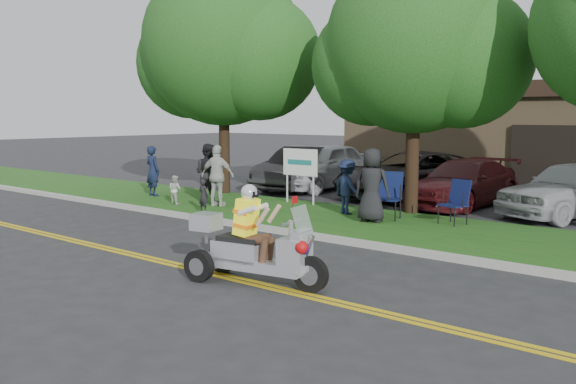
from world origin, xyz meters
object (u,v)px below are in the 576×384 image
Objects in this scene: spectator_adult_left at (153,171)px; parked_car_right at (463,183)px; parked_car_mid at (413,175)px; parked_car_far_right at (574,189)px; spectator_adult_mid at (208,173)px; parked_car_far_left at (322,166)px; trike_scooter at (251,249)px; spectator_adult_right at (218,176)px; lawn_chair_b at (457,199)px; parked_car_left at (302,168)px; lawn_chair_a at (389,192)px.

spectator_adult_left is 9.90m from parked_car_right.
spectator_adult_left is 0.30× the size of parked_car_mid.
spectator_adult_mid is at bearing -128.89° from parked_car_far_right.
parked_car_far_left is 3.81m from parked_car_mid.
trike_scooter is at bearing -82.53° from parked_car_right.
trike_scooter is 0.55× the size of parked_car_far_right.
spectator_adult_right reaches higher than parked_car_far_right.
spectator_adult_mid reaches higher than parked_car_far_right.
parked_car_right is at bearing -151.97° from spectator_adult_right.
parked_car_left is (-7.70, 3.71, 0.08)m from lawn_chair_b.
parked_car_mid is at bearing -134.41° from spectator_adult_left.
spectator_adult_right is 6.66m from parked_car_mid.
trike_scooter reaches higher than lawn_chair_b.
lawn_chair_a is (-1.16, 6.48, 0.20)m from trike_scooter.
parked_car_left reaches higher than lawn_chair_b.
spectator_adult_mid reaches higher than parked_car_left.
trike_scooter reaches higher than parked_car_right.
parked_car_left is at bearing 131.37° from lawn_chair_a.
spectator_adult_right reaches higher than parked_car_left.
lawn_chair_a is 0.23× the size of parked_car_far_left.
trike_scooter is at bearing -78.99° from lawn_chair_b.
lawn_chair_b is 0.21× the size of parked_car_far_left.
spectator_adult_mid is (2.59, 0.05, 0.07)m from spectator_adult_left.
lawn_chair_b is at bearing 176.74° from spectator_adult_right.
spectator_adult_right is at bearing -150.45° from lawn_chair_b.
parked_car_far_left is at bearing -101.77° from spectator_adult_right.
parked_car_left is (-0.50, -0.55, -0.08)m from parked_car_far_left.
lawn_chair_b is at bearing -35.20° from parked_car_left.
parked_car_right is at bearing 126.43° from lawn_chair_b.
parked_car_right is at bearing 6.10° from parked_car_mid.
lawn_chair_a is 1.72m from lawn_chair_b.
lawn_chair_b is at bearing 75.38° from trike_scooter.
spectator_adult_right is (-6.09, 5.15, 0.43)m from trike_scooter.
trike_scooter is 1.40× the size of spectator_adult_right.
parked_car_left reaches higher than parked_car_far_right.
lawn_chair_b is 7.47m from spectator_adult_mid.
spectator_adult_mid is at bearing -40.40° from spectator_adult_right.
parked_car_far_left reaches higher than trike_scooter.
spectator_adult_left is 6.30m from parked_car_far_left.
parked_car_mid is (-1.70, 4.50, -0.01)m from lawn_chair_a.
spectator_adult_left is at bearing -117.11° from parked_car_far_left.
spectator_adult_right reaches higher than lawn_chair_a.
spectator_adult_left reaches higher than parked_car_right.
spectator_adult_right reaches higher than lawn_chair_b.
parked_car_far_left is at bearing -102.35° from spectator_adult_mid.
trike_scooter is at bearing -79.43° from parked_car_far_right.
trike_scooter is 6.59m from lawn_chair_a.
parked_car_left is 9.50m from parked_car_far_right.
parked_car_far_right is (3.20, -0.17, 0.08)m from parked_car_right.
spectator_adult_mid is at bearing -154.11° from lawn_chair_b.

